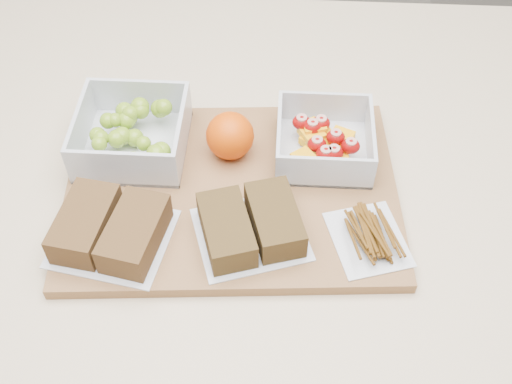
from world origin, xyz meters
The scene contains 8 objects.
counter centered at (0.00, 0.00, 0.45)m, with size 1.20×0.90×0.90m, color beige.
cutting_board centered at (-0.02, 0.00, 0.91)m, with size 0.42×0.30×0.02m, color olive.
grape_container centered at (-0.15, 0.07, 0.94)m, with size 0.14×0.14×0.06m.
fruit_container centered at (0.10, 0.07, 0.94)m, with size 0.12×0.12×0.05m.
orange centered at (-0.03, 0.06, 0.95)m, with size 0.06×0.06×0.06m, color #EC4E05.
sandwich_bag_left centered at (-0.15, -0.09, 0.94)m, with size 0.15×0.14×0.04m.
sandwich_bag_center centered at (0.01, -0.07, 0.94)m, with size 0.16×0.15×0.04m.
pretzel_bag centered at (0.15, -0.07, 0.93)m, with size 0.11×0.12×0.02m.
Camera 1 is at (0.04, -0.53, 1.53)m, focal length 45.00 mm.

